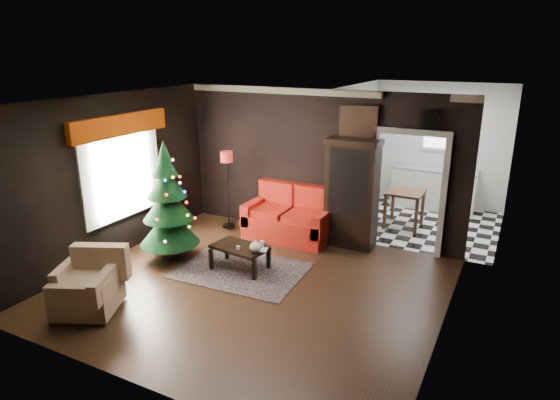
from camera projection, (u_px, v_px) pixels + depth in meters
The scene contains 26 objects.
floor at pixel (253, 287), 7.35m from camera, with size 5.50×5.50×0.00m, color black.
ceiling at pixel (250, 102), 6.50m from camera, with size 5.50×5.50×0.00m, color white.
wall_back at pixel (319, 165), 9.04m from camera, with size 5.50×5.50×0.00m, color black.
wall_front at pixel (125, 267), 4.80m from camera, with size 5.50×5.50×0.00m, color black.
wall_left at pixel (111, 178), 8.12m from camera, with size 5.50×5.50×0.00m, color black.
wall_right at pixel (450, 232), 5.73m from camera, with size 5.50×5.50×0.00m, color black.
doorway at pixel (408, 194), 8.41m from camera, with size 1.10×0.10×2.10m, color silver, non-canonical shape.
left_window at pixel (121, 173), 8.26m from camera, with size 0.05×1.60×1.40m, color white.
valance at pixel (120, 125), 7.98m from camera, with size 0.12×2.10×0.35m, color #A73505.
kitchen_floor at pixel (421, 224), 10.00m from camera, with size 3.00×3.00×0.00m, color white.
kitchen_window at pixel (441, 132), 10.71m from camera, with size 0.70×0.06×0.70m, color white.
rug at pixel (241, 270), 7.89m from camera, with size 2.03×1.48×0.01m, color #5D4554.
loveseat at pixel (289, 213), 9.11m from camera, with size 1.70×0.90×1.00m, color #99060E, non-canonical shape.
curio_cabinet at pixel (352, 196), 8.66m from camera, with size 0.90×0.45×1.90m, color black, non-canonical shape.
floor_lamp at pixel (228, 190), 9.46m from camera, with size 0.26×0.26×1.53m, color black, non-canonical shape.
christmas_tree at pixel (167, 201), 8.04m from camera, with size 1.01×1.01×1.93m, color black, non-canonical shape.
armchair at pixel (86, 281), 6.54m from camera, with size 0.83×0.83×0.84m, color tan, non-canonical shape.
coffee_table at pixel (240, 257), 7.89m from camera, with size 0.89×0.54×0.40m, color #2F2112, non-canonical shape.
teapot at pixel (255, 247), 7.55m from camera, with size 0.20×0.20×0.19m, color silver, non-canonical shape.
cup_a at pixel (262, 243), 7.87m from camera, with size 0.08×0.08×0.07m, color white.
cup_b at pixel (238, 248), 7.71m from camera, with size 0.06×0.06×0.05m, color beige.
book at pixel (258, 245), 7.64m from camera, with size 0.14×0.01×0.19m, color #7C6751.
wall_clock at pixel (429, 119), 7.86m from camera, with size 0.32×0.32×0.06m, color white.
painting at pixel (358, 122), 8.42m from camera, with size 0.62×0.05×0.52m, color tan.
kitchen_counter at pixel (433, 189), 10.88m from camera, with size 1.80×0.60×0.90m, color silver.
kitchen_table at pixel (404, 209), 9.76m from camera, with size 0.70×0.70×0.75m, color brown, non-canonical shape.
Camera 1 is at (3.38, -5.68, 3.49)m, focal length 30.83 mm.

